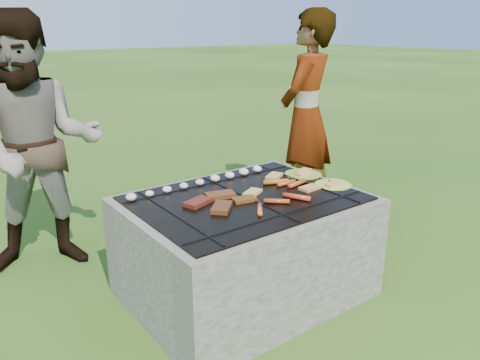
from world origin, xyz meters
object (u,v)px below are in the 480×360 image
(cook, at_px, (306,117))
(plate_far, at_px, (303,174))
(fire_pit, at_px, (245,250))
(plate_near, at_px, (333,185))
(bystander, at_px, (38,147))

(cook, bearing_deg, plate_far, 20.29)
(cook, bearing_deg, fire_pit, 6.81)
(plate_far, xyz_separation_m, plate_near, (-0.00, -0.26, -0.00))
(fire_pit, distance_m, plate_far, 0.66)
(cook, xyz_separation_m, bystander, (-1.98, 0.34, -0.02))
(plate_near, bearing_deg, cook, 55.40)
(cook, bearing_deg, bystander, -34.64)
(plate_far, distance_m, cook, 0.87)
(plate_far, distance_m, bystander, 1.68)
(fire_pit, distance_m, plate_near, 0.66)
(plate_near, relative_size, cook, 0.17)
(plate_near, relative_size, bystander, 0.17)
(plate_far, relative_size, bystander, 0.19)
(fire_pit, height_order, bystander, bystander)
(bystander, bearing_deg, fire_pit, -32.03)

